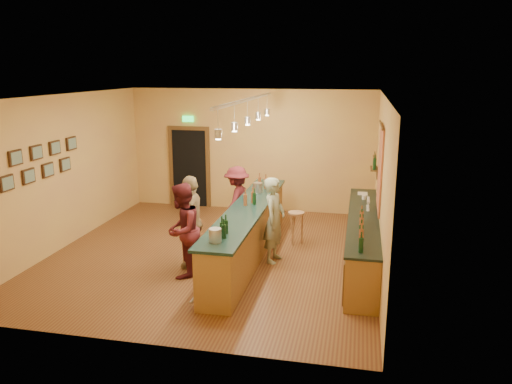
% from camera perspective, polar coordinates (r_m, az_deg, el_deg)
% --- Properties ---
extents(floor, '(7.00, 7.00, 0.00)m').
position_cam_1_polar(floor, '(10.36, -4.82, -7.08)').
color(floor, '#5D2D1A').
rests_on(floor, ground).
extents(ceiling, '(6.50, 7.00, 0.02)m').
position_cam_1_polar(ceiling, '(9.69, -5.21, 10.87)').
color(ceiling, silver).
rests_on(ceiling, wall_back).
extents(wall_back, '(6.50, 0.02, 3.20)m').
position_cam_1_polar(wall_back, '(13.23, -0.62, 4.78)').
color(wall_back, '#DCB552').
rests_on(wall_back, floor).
extents(wall_front, '(6.50, 0.02, 3.20)m').
position_cam_1_polar(wall_front, '(6.75, -13.63, -4.70)').
color(wall_front, '#DCB552').
rests_on(wall_front, floor).
extents(wall_left, '(0.02, 7.00, 3.20)m').
position_cam_1_polar(wall_left, '(11.27, -21.05, 2.22)').
color(wall_left, '#DCB552').
rests_on(wall_left, floor).
extents(wall_right, '(0.02, 7.00, 3.20)m').
position_cam_1_polar(wall_right, '(9.50, 14.12, 0.68)').
color(wall_right, '#DCB552').
rests_on(wall_right, floor).
extents(doorway, '(1.15, 0.09, 2.48)m').
position_cam_1_polar(doorway, '(13.75, -7.58, 3.01)').
color(doorway, black).
rests_on(doorway, wall_back).
extents(tapestry, '(0.03, 1.40, 1.60)m').
position_cam_1_polar(tapestry, '(9.84, 14.01, 2.63)').
color(tapestry, maroon).
rests_on(tapestry, wall_right).
extents(bottle_shelf, '(0.17, 0.55, 0.54)m').
position_cam_1_polar(bottle_shelf, '(11.34, 13.43, 3.18)').
color(bottle_shelf, '#472F15').
rests_on(bottle_shelf, wall_right).
extents(picture_grid, '(0.06, 2.20, 0.70)m').
position_cam_1_polar(picture_grid, '(10.57, -23.20, 3.23)').
color(picture_grid, '#382111').
rests_on(picture_grid, wall_left).
extents(back_counter, '(0.60, 4.55, 1.27)m').
position_cam_1_polar(back_counter, '(9.97, 12.09, -5.24)').
color(back_counter, brown).
rests_on(back_counter, floor).
extents(tasting_bar, '(0.73, 5.10, 1.38)m').
position_cam_1_polar(tasting_bar, '(9.98, -0.94, -4.17)').
color(tasting_bar, brown).
rests_on(tasting_bar, floor).
extents(pendant_track, '(0.11, 4.60, 0.50)m').
position_cam_1_polar(pendant_track, '(9.52, -0.99, 9.56)').
color(pendant_track, silver).
rests_on(pendant_track, ceiling).
extents(bartender, '(0.50, 0.67, 1.68)m').
position_cam_1_polar(bartender, '(9.72, 2.11, -3.22)').
color(bartender, gray).
rests_on(bartender, floor).
extents(customer_a, '(0.70, 0.88, 1.74)m').
position_cam_1_polar(customer_a, '(9.13, -8.45, -4.36)').
color(customer_a, '#59191E').
rests_on(customer_a, floor).
extents(customer_b, '(0.59, 1.10, 1.78)m').
position_cam_1_polar(customer_b, '(9.54, -7.35, -3.36)').
color(customer_b, '#997A51').
rests_on(customer_b, floor).
extents(customer_c, '(0.79, 1.13, 1.59)m').
position_cam_1_polar(customer_c, '(11.26, -2.20, -1.05)').
color(customer_c, '#59191E').
rests_on(customer_c, floor).
extents(bar_stool, '(0.35, 0.35, 0.72)m').
position_cam_1_polar(bar_stool, '(10.76, 4.61, -3.05)').
color(bar_stool, '#9E7547').
rests_on(bar_stool, floor).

